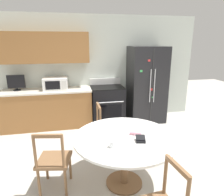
{
  "coord_description": "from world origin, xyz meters",
  "views": [
    {
      "loc": [
        -0.61,
        -2.38,
        1.97
      ],
      "look_at": [
        0.12,
        1.15,
        0.95
      ],
      "focal_mm": 32.0,
      "sensor_mm": 36.0,
      "label": 1
    }
  ],
  "objects_px": {
    "dining_chair_far": "(108,128)",
    "candle_glass": "(112,144)",
    "refrigerator": "(146,85)",
    "dining_chair_left": "(54,161)",
    "countertop_tv": "(16,82)",
    "wallet": "(141,139)",
    "oven_range": "(107,104)",
    "microwave": "(56,83)"
  },
  "relations": [
    {
      "from": "microwave",
      "to": "dining_chair_far",
      "type": "relative_size",
      "value": 0.6
    },
    {
      "from": "wallet",
      "to": "candle_glass",
      "type": "bearing_deg",
      "value": -169.45
    },
    {
      "from": "refrigerator",
      "to": "countertop_tv",
      "type": "bearing_deg",
      "value": 177.41
    },
    {
      "from": "refrigerator",
      "to": "wallet",
      "type": "relative_size",
      "value": 12.48
    },
    {
      "from": "refrigerator",
      "to": "candle_glass",
      "type": "bearing_deg",
      "value": -119.1
    },
    {
      "from": "refrigerator",
      "to": "dining_chair_left",
      "type": "xyz_separation_m",
      "value": [
        -2.12,
        -2.16,
        -0.5
      ]
    },
    {
      "from": "oven_range",
      "to": "dining_chair_far",
      "type": "distance_m",
      "value": 1.35
    },
    {
      "from": "dining_chair_far",
      "to": "oven_range",
      "type": "bearing_deg",
      "value": 168.75
    },
    {
      "from": "candle_glass",
      "to": "dining_chair_left",
      "type": "bearing_deg",
      "value": 155.58
    },
    {
      "from": "microwave",
      "to": "candle_glass",
      "type": "relative_size",
      "value": 6.54
    },
    {
      "from": "refrigerator",
      "to": "dining_chair_far",
      "type": "relative_size",
      "value": 2.07
    },
    {
      "from": "microwave",
      "to": "countertop_tv",
      "type": "relative_size",
      "value": 1.46
    },
    {
      "from": "oven_range",
      "to": "candle_glass",
      "type": "distance_m",
      "value": 2.58
    },
    {
      "from": "refrigerator",
      "to": "oven_range",
      "type": "distance_m",
      "value": 1.09
    },
    {
      "from": "refrigerator",
      "to": "countertop_tv",
      "type": "distance_m",
      "value": 3.06
    },
    {
      "from": "refrigerator",
      "to": "candle_glass",
      "type": "xyz_separation_m",
      "value": [
        -1.39,
        -2.5,
        -0.15
      ]
    },
    {
      "from": "candle_glass",
      "to": "wallet",
      "type": "height_order",
      "value": "candle_glass"
    },
    {
      "from": "countertop_tv",
      "to": "wallet",
      "type": "distance_m",
      "value": 3.29
    },
    {
      "from": "oven_range",
      "to": "countertop_tv",
      "type": "relative_size",
      "value": 2.9
    },
    {
      "from": "refrigerator",
      "to": "candle_glass",
      "type": "height_order",
      "value": "refrigerator"
    },
    {
      "from": "refrigerator",
      "to": "microwave",
      "type": "xyz_separation_m",
      "value": [
        -2.2,
        0.09,
        0.1
      ]
    },
    {
      "from": "microwave",
      "to": "dining_chair_left",
      "type": "relative_size",
      "value": 0.6
    },
    {
      "from": "refrigerator",
      "to": "oven_range",
      "type": "xyz_separation_m",
      "value": [
        -0.99,
        0.03,
        -0.46
      ]
    },
    {
      "from": "candle_glass",
      "to": "wallet",
      "type": "relative_size",
      "value": 0.56
    },
    {
      "from": "dining_chair_left",
      "to": "dining_chair_far",
      "type": "bearing_deg",
      "value": 54.55
    },
    {
      "from": "oven_range",
      "to": "candle_glass",
      "type": "height_order",
      "value": "oven_range"
    },
    {
      "from": "refrigerator",
      "to": "candle_glass",
      "type": "distance_m",
      "value": 2.86
    },
    {
      "from": "dining_chair_left",
      "to": "wallet",
      "type": "relative_size",
      "value": 6.04
    },
    {
      "from": "candle_glass",
      "to": "wallet",
      "type": "xyz_separation_m",
      "value": [
        0.38,
        0.07,
        -0.01
      ]
    },
    {
      "from": "dining_chair_far",
      "to": "dining_chair_left",
      "type": "bearing_deg",
      "value": -46.77
    },
    {
      "from": "candle_glass",
      "to": "refrigerator",
      "type": "bearing_deg",
      "value": 60.9
    },
    {
      "from": "oven_range",
      "to": "refrigerator",
      "type": "bearing_deg",
      "value": -1.95
    },
    {
      "from": "microwave",
      "to": "candle_glass",
      "type": "height_order",
      "value": "microwave"
    },
    {
      "from": "dining_chair_left",
      "to": "wallet",
      "type": "height_order",
      "value": "dining_chair_left"
    },
    {
      "from": "countertop_tv",
      "to": "dining_chair_far",
      "type": "xyz_separation_m",
      "value": [
        1.82,
        -1.43,
        -0.66
      ]
    },
    {
      "from": "wallet",
      "to": "oven_range",
      "type": "bearing_deg",
      "value": 89.64
    },
    {
      "from": "oven_range",
      "to": "microwave",
      "type": "height_order",
      "value": "microwave"
    },
    {
      "from": "dining_chair_far",
      "to": "candle_glass",
      "type": "relative_size",
      "value": 10.82
    },
    {
      "from": "microwave",
      "to": "wallet",
      "type": "distance_m",
      "value": 2.8
    },
    {
      "from": "candle_glass",
      "to": "microwave",
      "type": "bearing_deg",
      "value": 107.33
    },
    {
      "from": "microwave",
      "to": "wallet",
      "type": "height_order",
      "value": "microwave"
    },
    {
      "from": "dining_chair_left",
      "to": "dining_chair_far",
      "type": "height_order",
      "value": "same"
    }
  ]
}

